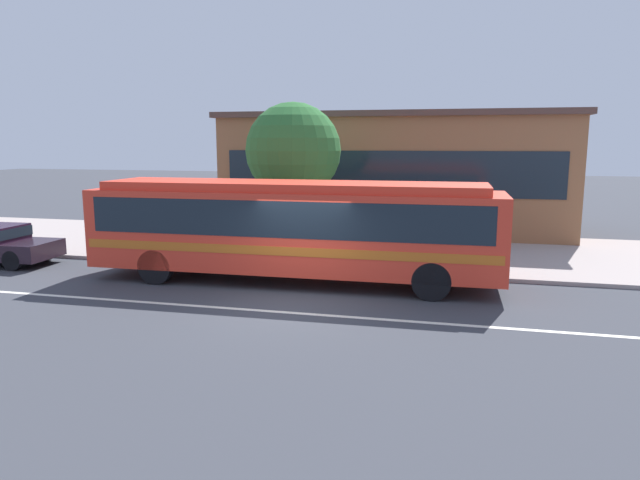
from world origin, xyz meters
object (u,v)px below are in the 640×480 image
Objects in this scene: transit_bus at (293,224)px; pedestrian_waiting_near_sign at (310,230)px; pedestrian_walking_along_curb at (333,226)px; street_tree_near_stop at (293,151)px; bus_stop_sign at (454,223)px.

pedestrian_waiting_near_sign is (-0.13, 2.44, -0.54)m from transit_bus.
transit_bus reaches higher than pedestrian_walking_along_curb.
street_tree_near_stop reaches higher than pedestrian_walking_along_curb.
transit_bus is 2.23× the size of street_tree_near_stop.
pedestrian_waiting_near_sign is at bearing -120.57° from pedestrian_walking_along_curb.
pedestrian_walking_along_curb is (0.42, 3.37, -0.53)m from transit_bus.
pedestrian_waiting_near_sign is 0.76× the size of bus_stop_sign.
bus_stop_sign is (4.56, -0.39, 0.46)m from pedestrian_waiting_near_sign.
pedestrian_walking_along_curb is 0.77× the size of bus_stop_sign.
transit_bus is at bearing -155.14° from bus_stop_sign.
transit_bus is 2.50m from pedestrian_waiting_near_sign.
bus_stop_sign is 0.44× the size of street_tree_near_stop.
pedestrian_walking_along_curb is (0.55, 0.93, 0.01)m from pedestrian_waiting_near_sign.
street_tree_near_stop is at bearing 160.53° from bus_stop_sign.
bus_stop_sign is at bearing -18.20° from pedestrian_walking_along_curb.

